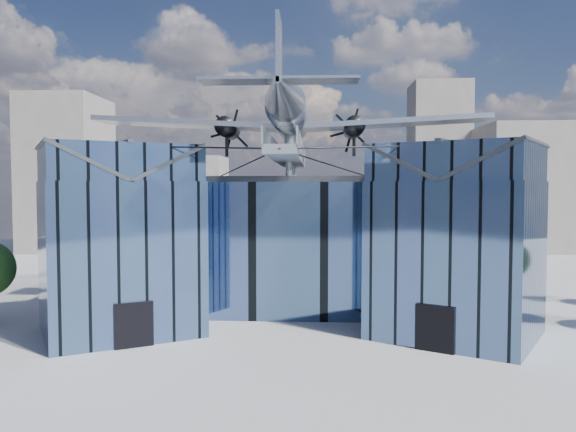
{
  "coord_description": "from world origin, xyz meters",
  "views": [
    {
      "loc": [
        1.84,
        -35.59,
        9.17
      ],
      "look_at": [
        0.0,
        2.0,
        7.2
      ],
      "focal_mm": 35.0,
      "sensor_mm": 36.0,
      "label": 1
    }
  ],
  "objects": [
    {
      "name": "ground_plane",
      "position": [
        0.0,
        0.0,
        0.0
      ],
      "size": [
        120.0,
        120.0,
        0.0
      ],
      "primitive_type": "plane",
      "color": "gray"
    },
    {
      "name": "bg_towers",
      "position": [
        1.45,
        50.49,
        10.01
      ],
      "size": [
        77.0,
        24.5,
        26.0
      ],
      "color": "slate",
      "rests_on": "ground"
    },
    {
      "name": "museum",
      "position": [
        0.0,
        5.82,
        5.54
      ],
      "size": [
        32.88,
        24.5,
        17.6
      ],
      "color": "#45608D",
      "rests_on": "ground"
    }
  ]
}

